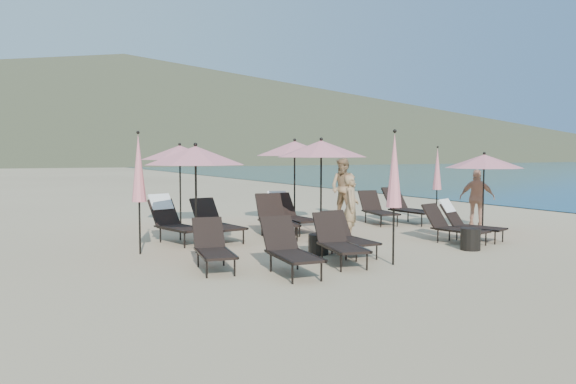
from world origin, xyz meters
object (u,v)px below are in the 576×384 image
side_table_0 (318,244)px  lounger_8 (280,213)px  lounger_1 (289,249)px  lounger_7 (216,222)px  lounger_10 (377,209)px  lounger_12 (276,218)px  lounger_4 (452,225)px  beachgoer_c (477,198)px  lounger_9 (292,215)px  lounger_3 (348,235)px  umbrella_open_4 (295,149)px  lounger_5 (467,221)px  beachgoer_a (351,207)px  lounger_0 (213,247)px  lounger_6 (174,220)px  umbrella_open_0 (196,156)px  beachgoer_b (344,188)px  umbrella_open_2 (484,161)px  umbrella_open_3 (180,153)px  lounger_2 (339,241)px  umbrella_open_1 (321,149)px  umbrella_closed_2 (139,169)px  lounger_11 (408,207)px  side_table_1 (470,239)px

side_table_0 → lounger_8: bearing=75.3°
lounger_1 → lounger_7: lounger_7 is taller
lounger_10 → lounger_12: size_ratio=0.91×
lounger_4 → lounger_1: bearing=-179.7°
beachgoer_c → lounger_9: bearing=30.5°
lounger_3 → umbrella_open_4: umbrella_open_4 is taller
lounger_8 → umbrella_open_4: umbrella_open_4 is taller
lounger_5 → beachgoer_a: 2.80m
lounger_1 → lounger_0: bearing=143.1°
lounger_4 → lounger_9: (-2.42, 3.32, 0.06)m
lounger_6 → lounger_10: 6.33m
lounger_5 → umbrella_open_0: umbrella_open_0 is taller
lounger_5 → beachgoer_b: bearing=70.3°
umbrella_open_4 → beachgoer_b: (2.22, 0.74, -1.25)m
umbrella_open_2 → umbrella_open_3: umbrella_open_3 is taller
lounger_2 → lounger_10: (4.32, 4.45, 0.02)m
lounger_0 → lounger_2: bearing=-5.1°
lounger_6 → lounger_7: lounger_6 is taller
lounger_3 → lounger_8: 3.74m
lounger_10 → umbrella_open_3: bearing=169.5°
lounger_1 → lounger_5: bearing=19.7°
umbrella_open_0 → umbrella_open_1: 3.66m
umbrella_closed_2 → lounger_7: bearing=24.0°
lounger_0 → lounger_4: lounger_4 is taller
lounger_11 → beachgoer_b: size_ratio=0.96×
lounger_5 → lounger_12: 4.63m
lounger_2 → umbrella_open_2: (5.59, 1.61, 1.45)m
lounger_11 → umbrella_open_1: size_ratio=0.75×
side_table_1 → side_table_0: bearing=160.3°
lounger_1 → beachgoer_b: bearing=56.3°
lounger_11 → lounger_12: 4.74m
lounger_6 → beachgoer_c: 8.54m
lounger_6 → lounger_11: bearing=-12.5°
lounger_4 → lounger_12: (-3.19, 2.77, 0.08)m
lounger_8 → lounger_10: lounger_8 is taller
lounger_2 → umbrella_open_3: umbrella_open_3 is taller
lounger_11 → umbrella_open_4: umbrella_open_4 is taller
lounger_8 → beachgoer_c: (5.39, -1.76, 0.32)m
lounger_4 → lounger_7: size_ratio=0.91×
beachgoer_a → beachgoer_b: beachgoer_b is taller
lounger_5 → umbrella_open_0: 6.66m
lounger_9 → side_table_1: (2.05, -4.22, -0.23)m
umbrella_open_2 → umbrella_open_3: bearing=142.7°
lounger_5 → umbrella_open_4: bearing=96.6°
lounger_7 → side_table_0: (1.21, -2.68, -0.25)m
lounger_12 → umbrella_open_0: umbrella_open_0 is taller
umbrella_open_1 → umbrella_open_2: 4.32m
lounger_1 → side_table_0: bearing=50.1°
lounger_12 → umbrella_open_3: size_ratio=0.81×
side_table_0 → lounger_12: bearing=82.8°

